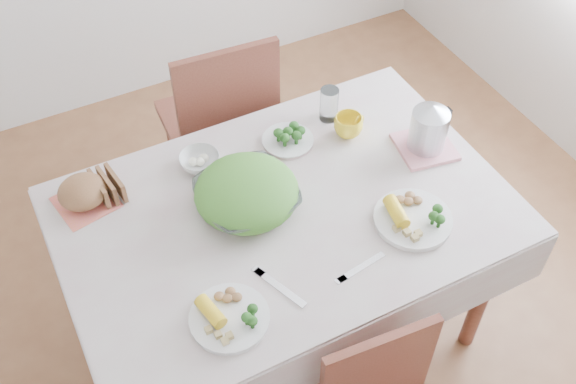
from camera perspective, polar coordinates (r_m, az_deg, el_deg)
name	(u,v)px	position (r m, az deg, el deg)	size (l,w,h in m)	color
floor	(286,328)	(2.89, -0.17, -11.42)	(3.60, 3.60, 0.00)	brown
dining_table	(286,276)	(2.58, -0.19, -7.13)	(1.40, 0.90, 0.75)	brown
tablecloth	(285,211)	(2.28, -0.22, -1.59)	(1.50, 1.00, 0.01)	beige
chair_far	(217,124)	(3.04, -6.00, 5.71)	(0.45, 0.45, 0.99)	brown
salad_bowl	(247,197)	(2.26, -3.49, -0.44)	(0.33, 0.33, 0.08)	white
dinner_plate_left	(229,318)	(2.01, -4.98, -10.59)	(0.24, 0.24, 0.02)	white
dinner_plate_right	(413,219)	(2.27, 10.51, -2.30)	(0.26, 0.26, 0.02)	white
broccoli_plate	(288,140)	(2.49, -0.02, 4.39)	(0.19, 0.19, 0.02)	beige
napkin	(86,202)	(2.39, -16.73, -0.82)	(0.19, 0.19, 0.00)	#E26A56
bread_loaf	(82,191)	(2.35, -17.02, 0.08)	(0.17, 0.16, 0.10)	brown
fruit_bowl	(200,161)	(2.42, -7.49, 2.63)	(0.14, 0.14, 0.05)	white
yellow_mug	(348,126)	(2.51, 5.12, 5.60)	(0.11, 0.11, 0.09)	yellow
glass_tumbler	(329,105)	(2.56, 3.49, 7.39)	(0.07, 0.07, 0.13)	white
pink_tray	(425,147)	(2.52, 11.50, 3.78)	(0.20, 0.20, 0.02)	pink
electric_kettle	(430,124)	(2.45, 11.89, 5.68)	(0.13, 0.13, 0.19)	#B2B5BA
fork_left	(280,287)	(2.08, -0.70, -8.08)	(0.02, 0.20, 0.00)	silver
knife	(361,267)	(2.13, 6.22, -6.34)	(0.02, 0.18, 0.00)	silver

